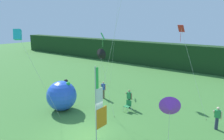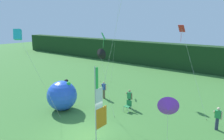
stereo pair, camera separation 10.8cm
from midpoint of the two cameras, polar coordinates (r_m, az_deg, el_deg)
name	(u,v)px [view 2 (the right image)]	position (r m, az deg, el deg)	size (l,w,h in m)	color
ground_plane	(85,136)	(14.68, -6.93, -16.73)	(120.00, 120.00, 0.00)	#3D7533
distant_treeline	(199,58)	(33.91, 21.71, 2.80)	(80.00, 2.40, 3.76)	#193819
banner_flag	(99,106)	(13.09, -3.20, -9.41)	(0.06, 1.03, 4.74)	#B7B7BC
person_near_banner	(129,98)	(18.54, 4.73, -7.35)	(0.55, 0.48, 1.59)	black
person_mid_field	(218,118)	(16.57, 25.94, -11.14)	(0.55, 0.48, 1.60)	#2D334C
person_far_left	(104,89)	(20.73, -1.97, -5.08)	(0.55, 0.48, 1.62)	brown
inflatable_balloon	(62,95)	(18.44, -12.71, -6.49)	(2.44, 2.44, 2.50)	blue
folding_chair	(128,105)	(18.02, 4.40, -9.08)	(0.51, 0.51, 0.89)	#BCBCC1
kite_cyan_box_0	(18,35)	(13.91, -23.07, 8.33)	(0.72, 3.36, 6.75)	brown
kite_green_diamond_2	(103,39)	(24.00, -2.13, 8.16)	(1.74, 1.42, 5.94)	brown
kite_purple_delta_4	(168,108)	(7.51, 14.83, -9.66)	(0.99, 1.90, 4.79)	brown
kite_red_diamond_5	(183,35)	(18.24, 18.23, 8.56)	(3.03, 1.30, 6.88)	brown
kite_black_delta_6	(100,55)	(14.93, -2.88, 4.03)	(0.78, 1.44, 5.35)	brown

